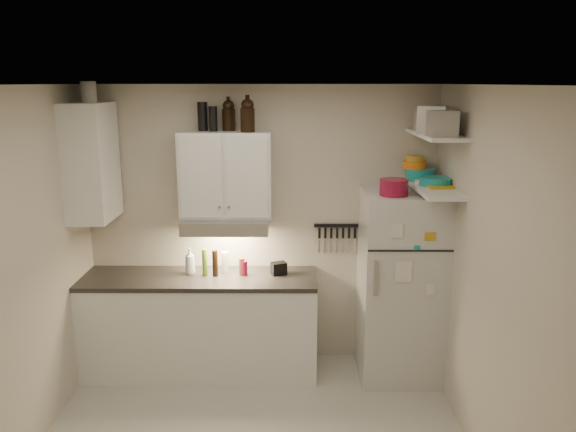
{
  "coord_description": "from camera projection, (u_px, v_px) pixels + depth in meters",
  "views": [
    {
      "loc": [
        0.27,
        -3.56,
        2.62
      ],
      "look_at": [
        0.25,
        0.9,
        1.55
      ],
      "focal_mm": 35.0,
      "sensor_mm": 36.0,
      "label": 1
    }
  ],
  "objects": [
    {
      "name": "caddy",
      "position": [
        279.0,
        268.0,
        5.07
      ],
      "size": [
        0.16,
        0.13,
        0.11
      ],
      "primitive_type": "cube",
      "rotation": [
        0.0,
        0.0,
        0.37
      ],
      "color": "black",
      "rests_on": "countertop"
    },
    {
      "name": "bowl_yellow",
      "position": [
        415.0,
        159.0,
        4.9
      ],
      "size": [
        0.16,
        0.16,
        0.05
      ],
      "primitive_type": "cylinder",
      "color": "#C18D22",
      "rests_on": "bowl_orange"
    },
    {
      "name": "upper_cabinet",
      "position": [
        226.0,
        174.0,
        4.95
      ],
      "size": [
        0.8,
        0.33,
        0.75
      ],
      "primitive_type": "cube",
      "color": "white",
      "rests_on": "back_wall"
    },
    {
      "name": "thermos_b",
      "position": [
        203.0,
        116.0,
        4.89
      ],
      "size": [
        0.11,
        0.11,
        0.25
      ],
      "primitive_type": "cylinder",
      "rotation": [
        0.0,
        0.0,
        0.38
      ],
      "color": "black",
      "rests_on": "upper_cabinet"
    },
    {
      "name": "growler_b",
      "position": [
        248.0,
        115.0,
        4.76
      ],
      "size": [
        0.16,
        0.16,
        0.29
      ],
      "primitive_type": null,
      "rotation": [
        0.0,
        0.0,
        -0.4
      ],
      "color": "black",
      "rests_on": "upper_cabinet"
    },
    {
      "name": "soap_bottle",
      "position": [
        190.0,
        260.0,
        5.06
      ],
      "size": [
        0.14,
        0.14,
        0.27
      ],
      "primitive_type": "imported",
      "rotation": [
        0.0,
        0.0,
        0.42
      ],
      "color": "white",
      "rests_on": "countertop"
    },
    {
      "name": "tin_a",
      "position": [
        433.0,
        120.0,
        4.48
      ],
      "size": [
        0.28,
        0.27,
        0.22
      ],
      "primitive_type": "cube",
      "rotation": [
        0.0,
        0.0,
        -0.41
      ],
      "color": "#AAAAAD",
      "rests_on": "shelf_hi"
    },
    {
      "name": "spice_jar",
      "position": [
        418.0,
        187.0,
        4.74
      ],
      "size": [
        0.09,
        0.09,
        0.11
      ],
      "primitive_type": "cylinder",
      "rotation": [
        0.0,
        0.0,
        -0.39
      ],
      "color": "silver",
      "rests_on": "fridge"
    },
    {
      "name": "book_stack",
      "position": [
        438.0,
        190.0,
        4.65
      ],
      "size": [
        0.25,
        0.3,
        0.09
      ],
      "primitive_type": "cube",
      "rotation": [
        0.0,
        0.0,
        0.08
      ],
      "color": "#BF9417",
      "rests_on": "fridge"
    },
    {
      "name": "right_wall",
      "position": [
        490.0,
        284.0,
        3.76
      ],
      "size": [
        0.02,
        3.0,
        2.6
      ],
      "primitive_type": "cube",
      "color": "beige",
      "rests_on": "ground"
    },
    {
      "name": "fridge",
      "position": [
        400.0,
        286.0,
        5.0
      ],
      "size": [
        0.7,
        0.68,
        1.7
      ],
      "primitive_type": "cube",
      "color": "silver",
      "rests_on": "floor"
    },
    {
      "name": "shelf_lo",
      "position": [
        433.0,
        188.0,
        4.65
      ],
      "size": [
        0.3,
        0.95,
        0.03
      ],
      "primitive_type": "cube",
      "color": "white",
      "rests_on": "right_wall"
    },
    {
      "name": "stock_pot",
      "position": [
        428.0,
        120.0,
        4.75
      ],
      "size": [
        0.3,
        0.3,
        0.17
      ],
      "primitive_type": "cylinder",
      "rotation": [
        0.0,
        0.0,
        -0.3
      ],
      "color": "silver",
      "rests_on": "shelf_hi"
    },
    {
      "name": "side_jar",
      "position": [
        89.0,
        92.0,
        4.71
      ],
      "size": [
        0.14,
        0.14,
        0.17
      ],
      "primitive_type": "cylinder",
      "rotation": [
        0.0,
        0.0,
        -0.08
      ],
      "color": "silver",
      "rests_on": "side_cabinet"
    },
    {
      "name": "red_jar",
      "position": [
        244.0,
        268.0,
        5.05
      ],
      "size": [
        0.07,
        0.07,
        0.13
      ],
      "primitive_type": "cylinder",
      "rotation": [
        0.0,
        0.0,
        -0.02
      ],
      "color": "maroon",
      "rests_on": "countertop"
    },
    {
      "name": "base_cabinet",
      "position": [
        201.0,
        326.0,
        5.14
      ],
      "size": [
        2.1,
        0.6,
        0.88
      ],
      "primitive_type": "cube",
      "color": "white",
      "rests_on": "floor"
    },
    {
      "name": "left_wall",
      "position": [
        12.0,
        283.0,
        3.78
      ],
      "size": [
        0.02,
        3.0,
        2.6
      ],
      "primitive_type": "cube",
      "color": "beige",
      "rests_on": "ground"
    },
    {
      "name": "oil_bottle",
      "position": [
        205.0,
        262.0,
        5.02
      ],
      "size": [
        0.06,
        0.06,
        0.25
      ],
      "primitive_type": "cylinder",
      "rotation": [
        0.0,
        0.0,
        -0.35
      ],
      "color": "#476F1B",
      "rests_on": "countertop"
    },
    {
      "name": "dutch_oven",
      "position": [
        394.0,
        187.0,
        4.64
      ],
      "size": [
        0.24,
        0.24,
        0.14
      ],
      "primitive_type": "cylinder",
      "rotation": [
        0.0,
        0.0,
        -0.03
      ],
      "color": "maroon",
      "rests_on": "fridge"
    },
    {
      "name": "plates",
      "position": [
        436.0,
        181.0,
        4.68
      ],
      "size": [
        0.3,
        0.3,
        0.07
      ],
      "primitive_type": "cylinder",
      "rotation": [
        0.0,
        0.0,
        0.11
      ],
      "color": "teal",
      "rests_on": "shelf_lo"
    },
    {
      "name": "range_hood",
      "position": [
        226.0,
        224.0,
        4.98
      ],
      "size": [
        0.76,
        0.46,
        0.12
      ],
      "primitive_type": "cube",
      "color": "silver",
      "rests_on": "back_wall"
    },
    {
      "name": "tin_b",
      "position": [
        442.0,
        123.0,
        4.24
      ],
      "size": [
        0.21,
        0.21,
        0.19
      ],
      "primitive_type": "cube",
      "rotation": [
        0.0,
        0.0,
        0.09
      ],
      "color": "#AAAAAD",
      "rests_on": "shelf_hi"
    },
    {
      "name": "back_wall",
      "position": [
        262.0,
        227.0,
        5.24
      ],
      "size": [
        3.2,
        0.02,
        2.6
      ],
      "primitive_type": "cube",
      "color": "beige",
      "rests_on": "ground"
    },
    {
      "name": "clear_bottle",
      "position": [
        225.0,
        262.0,
        5.11
      ],
      "size": [
        0.08,
        0.08,
        0.19
      ],
      "primitive_type": "cylinder",
      "rotation": [
        0.0,
        0.0,
        0.29
      ],
      "color": "silver",
      "rests_on": "countertop"
    },
    {
      "name": "countertop",
      "position": [
        199.0,
        279.0,
        5.03
      ],
      "size": [
        2.1,
        0.62,
        0.04
      ],
      "primitive_type": "cube",
      "color": "#2B2825",
      "rests_on": "base_cabinet"
    },
    {
      "name": "knife_strip",
      "position": [
        337.0,
        225.0,
        5.2
      ],
      "size": [
        0.42,
        0.02,
        0.03
      ],
      "primitive_type": "cube",
      "color": "black",
      "rests_on": "back_wall"
    },
    {
      "name": "thermos_a",
      "position": [
        213.0,
        119.0,
        4.85
      ],
      "size": [
        0.08,
        0.08,
        0.21
      ],
      "primitive_type": "cylinder",
      "rotation": [
        0.0,
        0.0,
        0.16
      ],
      "color": "black",
      "rests_on": "upper_cabinet"
    },
    {
      "name": "pepper_mill",
      "position": [
        242.0,
        267.0,
        5.04
      ],
      "size": [
        0.06,
        0.06,
        0.16
      ],
      "primitive_type": "cylinder",
      "rotation": [
        0.0,
        0.0,
        0.19
      ],
      "color": "brown",
      "rests_on": "countertop"
    },
    {
      "name": "bowl_teal",
      "position": [
        420.0,
        175.0,
        4.92
      ],
      "size": [
        0.26,
        0.26,
        0.1
      ],
      "primitive_type": "cylinder",
      "color": "teal",
      "rests_on": "shelf_lo"
    },
    {
      "name": "vinegar_bottle",
      "position": [
        215.0,
        263.0,
        5.01
      ],
      "size": [
        0.05,
        0.05,
        0.24
      ],
      "primitive_type": "cylinder",
      "rotation": [
        0.0,
        0.0,
        0.04
      ],
      "color": "black",
      "rests_on": "countertop"
    },
    {
      "name": "side_cabinet",
      "position": [
        91.0,
        162.0,
        4.79
      ],
      "size": [
        0.33,
        0.55,
        1.0
      ],
      "primitive_type": "cube",
      "color": "white",
      "rests_on": "left_wall"
    },
    {
      "name": "ceiling",
      "position": [
        247.0,
        83.0,
        3.46
      ],
      "size": [
        3.2,
        3.0,
        0.02
      ],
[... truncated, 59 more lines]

